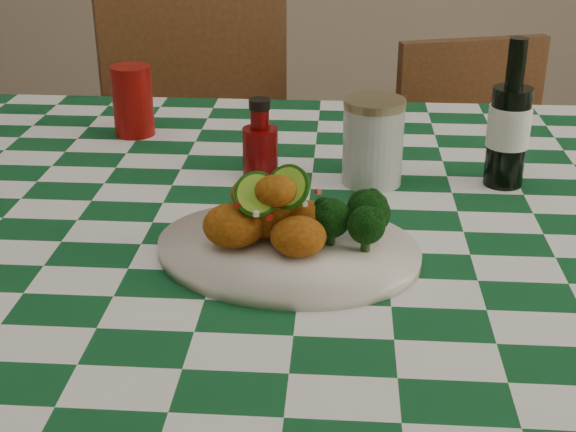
# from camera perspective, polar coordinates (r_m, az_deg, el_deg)

# --- Properties ---
(dining_table) EXTENTS (1.66, 1.06, 0.79)m
(dining_table) POSITION_cam_1_polar(r_m,az_deg,el_deg) (1.32, 1.27, -15.10)
(dining_table) COLOR #0F4922
(dining_table) RESTS_ON ground
(plate) EXTENTS (0.36, 0.30, 0.02)m
(plate) POSITION_cam_1_polar(r_m,az_deg,el_deg) (0.97, -0.00, -2.46)
(plate) COLOR silver
(plate) RESTS_ON dining_table
(fried_chicken_pile) EXTENTS (0.14, 0.10, 0.09)m
(fried_chicken_pile) POSITION_cam_1_polar(r_m,az_deg,el_deg) (0.95, -0.83, 0.43)
(fried_chicken_pile) COLOR #AD6010
(fried_chicken_pile) RESTS_ON plate
(broccoli_side) EXTENTS (0.08, 0.08, 0.06)m
(broccoli_side) POSITION_cam_1_polar(r_m,az_deg,el_deg) (0.97, 4.49, -0.27)
(broccoli_side) COLOR black
(broccoli_side) RESTS_ON plate
(red_tumbler) EXTENTS (0.08, 0.08, 0.12)m
(red_tumbler) POSITION_cam_1_polar(r_m,az_deg,el_deg) (1.41, -10.98, 8.04)
(red_tumbler) COLOR maroon
(red_tumbler) RESTS_ON dining_table
(ketchup_bottle) EXTENTS (0.07, 0.07, 0.12)m
(ketchup_bottle) POSITION_cam_1_polar(r_m,az_deg,el_deg) (1.20, -2.00, 5.54)
(ketchup_bottle) COLOR #6E0506
(ketchup_bottle) RESTS_ON dining_table
(mason_jar) EXTENTS (0.11, 0.11, 0.13)m
(mason_jar) POSITION_cam_1_polar(r_m,az_deg,el_deg) (1.18, 6.06, 5.28)
(mason_jar) COLOR #B2BCBA
(mason_jar) RESTS_ON dining_table
(beer_bottle) EXTENTS (0.07, 0.07, 0.22)m
(beer_bottle) POSITION_cam_1_polar(r_m,az_deg,el_deg) (1.20, 15.54, 7.01)
(beer_bottle) COLOR black
(beer_bottle) RESTS_ON dining_table
(wooden_chair_left) EXTENTS (0.63, 0.64, 1.02)m
(wooden_chair_left) POSITION_cam_1_polar(r_m,az_deg,el_deg) (1.91, -4.68, 2.20)
(wooden_chair_left) COLOR #472814
(wooden_chair_left) RESTS_ON ground
(wooden_chair_right) EXTENTS (0.47, 0.49, 0.83)m
(wooden_chair_right) POSITION_cam_1_polar(r_m,az_deg,el_deg) (2.00, 14.11, -0.55)
(wooden_chair_right) COLOR #472814
(wooden_chair_right) RESTS_ON ground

